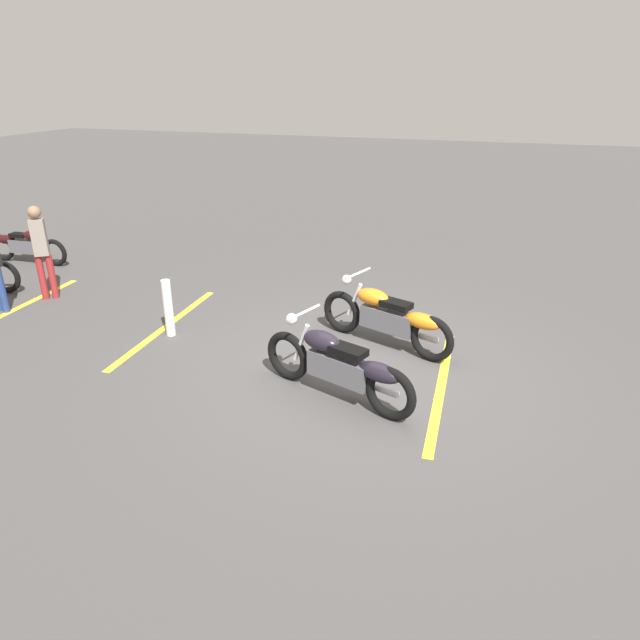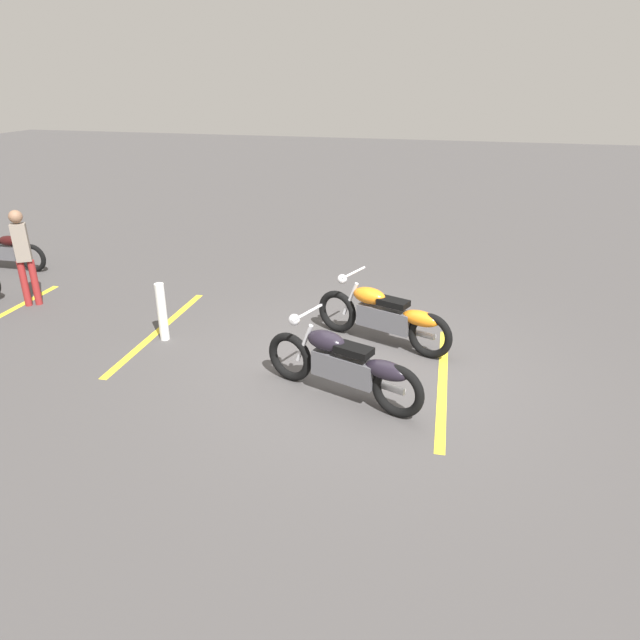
# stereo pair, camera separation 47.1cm
# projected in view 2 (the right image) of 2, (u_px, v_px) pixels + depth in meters

# --- Properties ---
(ground_plane) EXTENTS (60.00, 60.00, 0.00)m
(ground_plane) POSITION_uv_depth(u_px,v_px,m) (362.00, 368.00, 7.85)
(ground_plane) COLOR #474444
(motorcycle_bright_foreground) EXTENTS (2.13, 0.91, 1.04)m
(motorcycle_bright_foreground) POSITION_uv_depth(u_px,v_px,m) (385.00, 316.00, 8.34)
(motorcycle_bright_foreground) COLOR black
(motorcycle_bright_foreground) RESTS_ON ground
(motorcycle_dark_foreground) EXTENTS (2.14, 0.89, 1.04)m
(motorcycle_dark_foreground) POSITION_uv_depth(u_px,v_px,m) (345.00, 365.00, 6.93)
(motorcycle_dark_foreground) COLOR black
(motorcycle_dark_foreground) RESTS_ON ground
(motorcycle_row_far_left) EXTENTS (1.91, 0.26, 0.72)m
(motorcycle_row_far_left) POSITION_uv_depth(u_px,v_px,m) (1.00, 251.00, 11.65)
(motorcycle_row_far_left) COLOR black
(motorcycle_row_far_left) RESTS_ON ground
(bystander_near_row) EXTENTS (0.30, 0.28, 1.67)m
(bystander_near_row) POSITION_uv_depth(u_px,v_px,m) (23.00, 253.00, 9.61)
(bystander_near_row) COLOR maroon
(bystander_near_row) RESTS_ON ground
(bollard_post) EXTENTS (0.14, 0.14, 0.90)m
(bollard_post) POSITION_uv_depth(u_px,v_px,m) (162.00, 312.00, 8.51)
(bollard_post) COLOR white
(bollard_post) RESTS_ON ground
(parking_stripe_near) EXTENTS (0.24, 3.20, 0.01)m
(parking_stripe_near) POSITION_uv_depth(u_px,v_px,m) (443.00, 381.00, 7.49)
(parking_stripe_near) COLOR yellow
(parking_stripe_near) RESTS_ON ground
(parking_stripe_mid) EXTENTS (0.24, 3.20, 0.01)m
(parking_stripe_mid) POSITION_uv_depth(u_px,v_px,m) (159.00, 331.00, 8.97)
(parking_stripe_mid) COLOR yellow
(parking_stripe_mid) RESTS_ON ground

